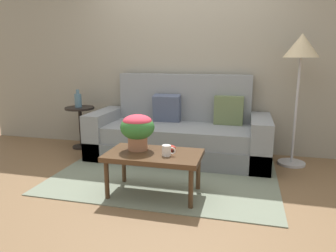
{
  "coord_description": "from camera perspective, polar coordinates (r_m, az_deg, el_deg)",
  "views": [
    {
      "loc": [
        0.85,
        -3.23,
        1.32
      ],
      "look_at": [
        0.01,
        0.07,
        0.56
      ],
      "focal_mm": 33.6,
      "sensor_mm": 36.0,
      "label": 1
    }
  ],
  "objects": [
    {
      "name": "ground_plane",
      "position": [
        3.59,
        -0.49,
        -9.0
      ],
      "size": [
        14.0,
        14.0,
        0.0
      ],
      "primitive_type": "plane",
      "color": "brown"
    },
    {
      "name": "area_rug",
      "position": [
        3.7,
        -0.03,
        -8.28
      ],
      "size": [
        2.44,
        1.92,
        0.01
      ],
      "primitive_type": "cube",
      "color": "gray",
      "rests_on": "ground"
    },
    {
      "name": "couch",
      "position": [
        4.15,
        2.11,
        -1.43
      ],
      "size": [
        2.3,
        0.89,
        1.08
      ],
      "color": "slate",
      "rests_on": "ground"
    },
    {
      "name": "wall_back",
      "position": [
        4.49,
        3.38,
        12.69
      ],
      "size": [
        6.4,
        0.12,
        2.67
      ],
      "primitive_type": "cube",
      "color": "gray",
      "rests_on": "ground"
    },
    {
      "name": "coffee_mug",
      "position": [
        2.9,
        -0.22,
        -4.46
      ],
      "size": [
        0.13,
        0.08,
        0.1
      ],
      "color": "white",
      "rests_on": "coffee_table"
    },
    {
      "name": "table_vase",
      "position": [
        4.69,
        -16.01,
        4.56
      ],
      "size": [
        0.1,
        0.1,
        0.26
      ],
      "color": "slate",
      "rests_on": "side_table"
    },
    {
      "name": "floor_lamp",
      "position": [
        4.04,
        22.97,
        11.68
      ],
      "size": [
        0.4,
        0.4,
        1.58
      ],
      "color": "#B2B2B7",
      "rests_on": "ground"
    },
    {
      "name": "potted_plant",
      "position": [
        3.06,
        -5.57,
        -0.33
      ],
      "size": [
        0.33,
        0.33,
        0.35
      ],
      "color": "#A36B4C",
      "rests_on": "coffee_table"
    },
    {
      "name": "coffee_table",
      "position": [
        3.01,
        -2.58,
        -5.77
      ],
      "size": [
        0.9,
        0.52,
        0.42
      ],
      "color": "#442D1B",
      "rests_on": "ground"
    },
    {
      "name": "snack_bowl",
      "position": [
        3.04,
        0.37,
        -3.97
      ],
      "size": [
        0.11,
        0.11,
        0.06
      ],
      "color": "#B2382D",
      "rests_on": "coffee_table"
    },
    {
      "name": "side_table",
      "position": [
        4.74,
        -15.62,
        1.08
      ],
      "size": [
        0.41,
        0.41,
        0.6
      ],
      "color": "black",
      "rests_on": "ground"
    }
  ]
}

